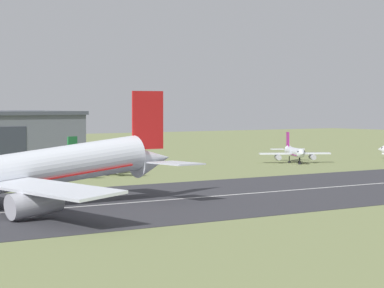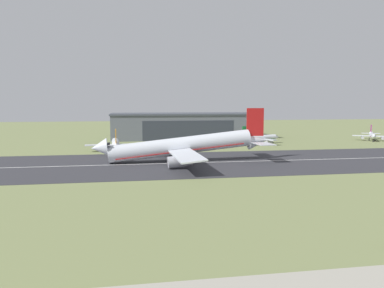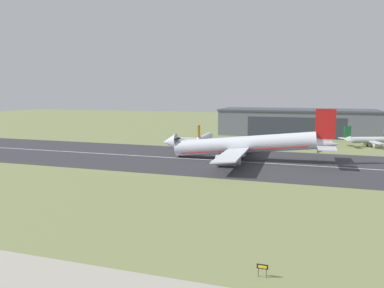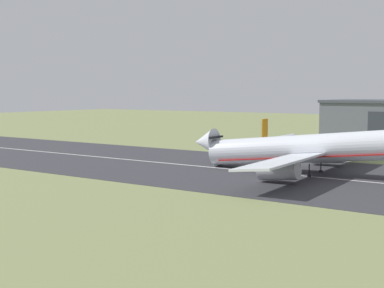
# 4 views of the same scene
# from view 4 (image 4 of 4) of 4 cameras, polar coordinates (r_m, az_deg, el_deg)

# --- Properties ---
(ground_plane) EXTENTS (701.53, 701.53, 0.00)m
(ground_plane) POSITION_cam_4_polar(r_m,az_deg,el_deg) (52.23, 4.70, -12.99)
(ground_plane) COLOR #7A8451
(airplane_landing) EXTENTS (60.55, 58.22, 17.97)m
(airplane_landing) POSITION_cam_4_polar(r_m,az_deg,el_deg) (110.07, 13.47, -0.54)
(airplane_landing) COLOR silver
(airplane_landing) RESTS_ON ground_plane
(airplane_parked_east) EXTENTS (24.54, 25.16, 9.86)m
(airplane_parked_east) POSITION_cam_4_polar(r_m,az_deg,el_deg) (147.19, 9.36, 0.23)
(airplane_parked_east) COLOR silver
(airplane_parked_east) RESTS_ON ground_plane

